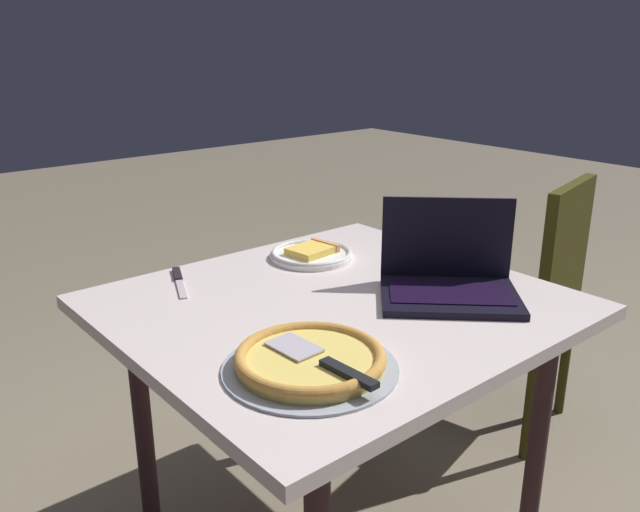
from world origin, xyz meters
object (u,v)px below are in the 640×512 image
object	(u,v)px
pizza_plate	(312,254)
pizza_tray	(310,360)
dining_table	(336,330)
chair_near	(528,290)
table_knife	(179,280)
laptop	(449,277)

from	to	relation	value
pizza_plate	pizza_tray	distance (m)	0.66
pizza_plate	pizza_tray	world-z (taller)	pizza_tray
dining_table	chair_near	size ratio (longest dim) A/B	1.13
dining_table	table_knife	bearing A→B (deg)	-58.06
chair_near	table_knife	bearing A→B (deg)	-17.30
dining_table	pizza_plate	world-z (taller)	pizza_plate
laptop	pizza_tray	xyz separation A→B (m)	(0.50, 0.08, -0.03)
dining_table	pizza_tray	xyz separation A→B (m)	(0.27, 0.23, 0.10)
pizza_plate	table_knife	xyz separation A→B (m)	(0.38, -0.08, -0.01)
dining_table	table_knife	size ratio (longest dim) A/B	4.95
dining_table	chair_near	distance (m)	0.89
pizza_plate	pizza_tray	bearing A→B (deg)	50.46
dining_table	pizza_plate	xyz separation A→B (m)	(-0.16, -0.29, 0.09)
pizza_tray	table_knife	world-z (taller)	pizza_tray
pizza_tray	chair_near	distance (m)	1.20
table_knife	chair_near	xyz separation A→B (m)	(-1.11, 0.35, -0.21)
chair_near	dining_table	bearing A→B (deg)	1.28
pizza_plate	dining_table	bearing A→B (deg)	61.27
laptop	pizza_tray	size ratio (longest dim) A/B	1.18
dining_table	pizza_tray	bearing A→B (deg)	40.36
dining_table	chair_near	bearing A→B (deg)	-178.72
laptop	table_knife	distance (m)	0.70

